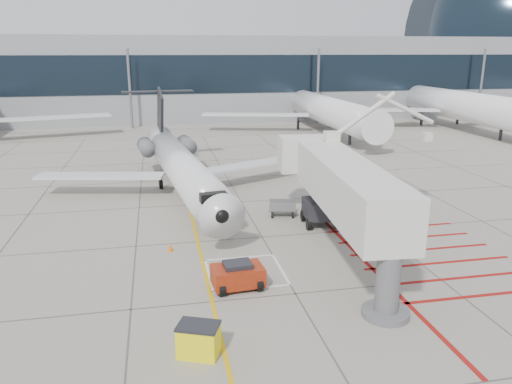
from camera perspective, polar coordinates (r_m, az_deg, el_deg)
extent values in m
plane|color=gray|center=(28.94, 2.36, -7.97)|extent=(260.00, 260.00, 0.00)
cone|color=orange|center=(30.73, -9.77, -6.27)|extent=(0.33, 0.33, 0.46)
cone|color=orange|center=(35.71, -3.02, -2.85)|extent=(0.35, 0.35, 0.49)
cube|color=gray|center=(97.20, -1.70, 13.10)|extent=(180.00, 28.00, 14.00)
cube|color=black|center=(83.35, -0.03, 13.34)|extent=(180.00, 0.10, 6.00)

